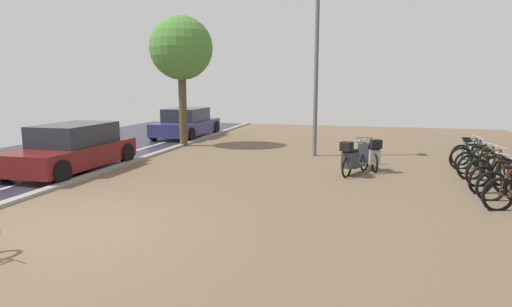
# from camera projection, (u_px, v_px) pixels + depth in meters

# --- Properties ---
(ground) EXTENTS (21.00, 40.00, 0.13)m
(ground) POSITION_uv_depth(u_px,v_px,m) (149.00, 240.00, 7.02)
(ground) COLOR #322E3C
(bicycle_rack_01) EXTENTS (1.26, 0.47, 0.94)m
(bicycle_rack_01) POSITION_uv_depth(u_px,v_px,m) (505.00, 186.00, 9.21)
(bicycle_rack_01) COLOR black
(bicycle_rack_01) RESTS_ON ground
(bicycle_rack_02) EXTENTS (1.21, 0.65, 0.94)m
(bicycle_rack_02) POSITION_uv_depth(u_px,v_px,m) (493.00, 179.00, 9.92)
(bicycle_rack_02) COLOR black
(bicycle_rack_02) RESTS_ON ground
(bicycle_rack_03) EXTENTS (1.31, 0.62, 1.00)m
(bicycle_rack_03) POSITION_uv_depth(u_px,v_px,m) (491.00, 172.00, 10.57)
(bicycle_rack_03) COLOR black
(bicycle_rack_03) RESTS_ON ground
(bicycle_rack_04) EXTENTS (1.36, 0.48, 0.98)m
(bicycle_rack_04) POSITION_uv_depth(u_px,v_px,m) (483.00, 167.00, 11.27)
(bicycle_rack_04) COLOR black
(bicycle_rack_04) RESTS_ON ground
(bicycle_rack_05) EXTENTS (1.26, 0.48, 0.92)m
(bicycle_rack_05) POSITION_uv_depth(u_px,v_px,m) (478.00, 163.00, 11.95)
(bicycle_rack_05) COLOR black
(bicycle_rack_05) RESTS_ON ground
(bicycle_rack_06) EXTENTS (1.32, 0.48, 0.95)m
(bicycle_rack_06) POSITION_uv_depth(u_px,v_px,m) (472.00, 158.00, 12.64)
(bicycle_rack_06) COLOR black
(bicycle_rack_06) RESTS_ON ground
(bicycle_rack_07) EXTENTS (1.22, 0.52, 0.93)m
(bicycle_rack_07) POSITION_uv_depth(u_px,v_px,m) (470.00, 154.00, 13.31)
(bicycle_rack_07) COLOR black
(bicycle_rack_07) RESTS_ON ground
(scooter_near) EXTENTS (0.76, 1.81, 0.97)m
(scooter_near) POSITION_uv_depth(u_px,v_px,m) (371.00, 154.00, 12.60)
(scooter_near) COLOR black
(scooter_near) RESTS_ON ground
(scooter_mid) EXTENTS (0.88, 1.61, 0.99)m
(scooter_mid) POSITION_uv_depth(u_px,v_px,m) (353.00, 159.00, 11.88)
(scooter_mid) COLOR black
(scooter_mid) RESTS_ON ground
(parked_car_near) EXTENTS (1.90, 4.10, 1.34)m
(parked_car_near) POSITION_uv_depth(u_px,v_px,m) (72.00, 149.00, 12.43)
(parked_car_near) COLOR maroon
(parked_car_near) RESTS_ON ground
(parked_car_far) EXTENTS (1.96, 4.23, 1.34)m
(parked_car_far) POSITION_uv_depth(u_px,v_px,m) (186.00, 123.00, 20.33)
(parked_car_far) COLOR navy
(parked_car_far) RESTS_ON ground
(lamp_post) EXTENTS (0.20, 0.52, 5.65)m
(lamp_post) POSITION_uv_depth(u_px,v_px,m) (316.00, 64.00, 14.57)
(lamp_post) COLOR slate
(lamp_post) RESTS_ON ground
(street_tree) EXTENTS (2.47, 2.47, 5.09)m
(street_tree) POSITION_uv_depth(u_px,v_px,m) (181.00, 49.00, 16.85)
(street_tree) COLOR brown
(street_tree) RESTS_ON ground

